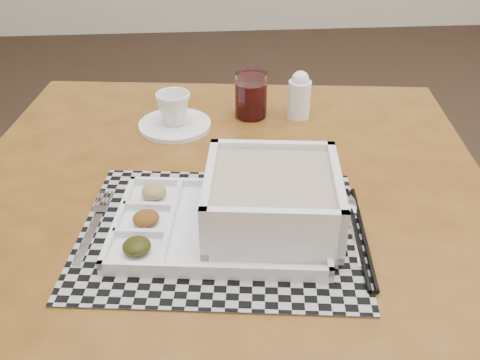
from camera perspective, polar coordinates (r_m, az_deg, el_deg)
name	(u,v)px	position (r m, az deg, el deg)	size (l,w,h in m)	color
floor	(384,248)	(1.93, 15.06, -6.99)	(5.00, 5.00, 0.00)	#302218
dining_table	(225,221)	(0.96, -1.61, -4.43)	(1.03, 1.03, 0.69)	#5D3311
placemat	(221,231)	(0.82, -2.07, -5.47)	(0.42, 0.33, 0.00)	#9B9CA3
serving_tray	(259,206)	(0.80, 2.06, -2.80)	(0.36, 0.26, 0.10)	white
fork	(93,224)	(0.86, -15.41, -4.50)	(0.04, 0.19, 0.00)	silver
spoon	(350,209)	(0.87, 11.61, -3.05)	(0.04, 0.18, 0.01)	silver
chopsticks	(360,235)	(0.82, 12.70, -5.70)	(0.05, 0.24, 0.01)	black
saucer	(175,125)	(1.12, -6.96, 5.84)	(0.15, 0.15, 0.01)	white
cup	(174,108)	(1.10, -7.09, 7.59)	(0.07, 0.07, 0.07)	white
juice_glass	(251,97)	(1.14, 1.18, 8.89)	(0.07, 0.07, 0.10)	white
creamer_bottle	(299,96)	(1.15, 6.35, 8.95)	(0.05, 0.05, 0.10)	white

